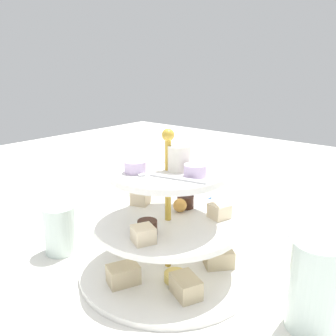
# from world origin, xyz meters

# --- Properties ---
(ground_plane) EXTENTS (2.40, 2.40, 0.00)m
(ground_plane) POSITION_xyz_m (0.00, 0.00, 0.00)
(ground_plane) COLOR silver
(tiered_serving_stand) EXTENTS (0.30, 0.30, 0.25)m
(tiered_serving_stand) POSITION_xyz_m (0.00, 0.00, 0.07)
(tiered_serving_stand) COLOR white
(tiered_serving_stand) RESTS_ON ground_plane
(water_glass_tall_right) EXTENTS (0.07, 0.07, 0.13)m
(water_glass_tall_right) POSITION_xyz_m (0.24, 0.02, 0.06)
(water_glass_tall_right) COLOR silver
(water_glass_tall_right) RESTS_ON ground_plane
(water_glass_short_left) EXTENTS (0.06, 0.06, 0.07)m
(water_glass_short_left) POSITION_xyz_m (-0.19, 0.14, 0.04)
(water_glass_short_left) COLOR silver
(water_glass_short_left) RESTS_ON ground_plane
(teacup_with_saucer) EXTENTS (0.09, 0.09, 0.05)m
(teacup_with_saucer) POSITION_xyz_m (-0.10, 0.23, 0.02)
(teacup_with_saucer) COLOR white
(teacup_with_saucer) RESTS_ON ground_plane
(butter_knife_right) EXTENTS (0.16, 0.09, 0.00)m
(butter_knife_right) POSITION_xyz_m (0.11, 0.26, 0.00)
(butter_knife_right) COLOR silver
(butter_knife_right) RESTS_ON ground_plane
(water_glass_mid_back) EXTENTS (0.06, 0.06, 0.09)m
(water_glass_mid_back) POSITION_xyz_m (-0.20, -0.08, 0.05)
(water_glass_mid_back) COLOR silver
(water_glass_mid_back) RESTS_ON ground_plane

